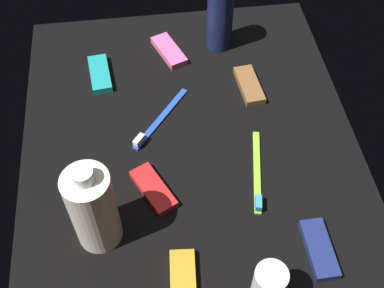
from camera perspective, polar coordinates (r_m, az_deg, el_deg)
ground_plane at (r=94.04cm, az=0.00°, el=-1.33°), size 84.00×64.00×1.20cm
lotion_bottle at (r=109.47cm, az=3.25°, el=14.53°), size 5.57×5.57×18.21cm
bodywash_bottle at (r=78.85cm, az=-11.32°, el=-7.30°), size 7.39×7.39×18.64cm
deodorant_stick at (r=76.40cm, az=8.72°, el=-16.05°), size 4.86×4.86×10.00cm
toothbrush_lime at (r=90.85cm, az=7.52°, el=-3.53°), size 17.90×4.59×2.10cm
toothbrush_blue at (r=97.98cm, az=-3.94°, el=2.68°), size 14.79×12.20×2.10cm
snack_bar_teal at (r=108.16cm, az=-10.55°, el=7.92°), size 10.76×5.08×1.50cm
snack_bar_pink at (r=111.74cm, az=-2.66°, el=10.66°), size 11.14×7.51×1.50cm
snack_bar_orange at (r=80.49cm, az=-1.03°, el=-15.61°), size 10.70×4.86×1.50cm
snack_bar_red at (r=88.51cm, az=-4.47°, el=-5.20°), size 11.10×8.17×1.50cm
snack_bar_brown at (r=104.70cm, az=6.59°, el=6.72°), size 10.73×4.95×1.50cm
snack_bar_navy at (r=85.29cm, az=14.43°, el=-11.62°), size 10.45×4.15×1.50cm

